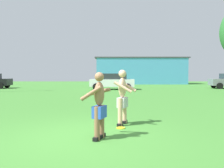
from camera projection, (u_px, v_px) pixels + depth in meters
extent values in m
plane|color=#428433|center=(81.00, 138.00, 5.52)|extent=(80.00, 80.00, 0.00)
cube|color=black|center=(97.00, 138.00, 5.32)|extent=(0.20, 0.28, 0.09)
cylinder|color=#936647|center=(97.00, 124.00, 5.30)|extent=(0.13, 0.13, 0.80)
cube|color=black|center=(102.00, 136.00, 5.56)|extent=(0.20, 0.28, 0.09)
cylinder|color=#936647|center=(101.00, 121.00, 5.54)|extent=(0.13, 0.13, 0.80)
cube|color=blue|center=(99.00, 112.00, 5.41)|extent=(0.36, 0.42, 0.29)
ellipsoid|color=#936647|center=(99.00, 94.00, 5.39)|extent=(0.33, 0.39, 0.58)
cylinder|color=#936647|center=(91.00, 93.00, 5.22)|extent=(0.52, 0.14, 0.37)
cylinder|color=#936647|center=(99.00, 92.00, 5.64)|extent=(0.56, 0.22, 0.22)
sphere|color=#936647|center=(99.00, 77.00, 5.37)|extent=(0.22, 0.22, 0.22)
cube|color=black|center=(124.00, 122.00, 7.14)|extent=(0.20, 0.28, 0.09)
cylinder|color=#E0AD89|center=(124.00, 110.00, 7.12)|extent=(0.13, 0.13, 0.84)
cube|color=black|center=(120.00, 125.00, 6.76)|extent=(0.20, 0.28, 0.09)
cylinder|color=#E0AD89|center=(120.00, 112.00, 6.74)|extent=(0.13, 0.13, 0.84)
cube|color=#B7B7BC|center=(122.00, 102.00, 6.92)|extent=(0.37, 0.45, 0.30)
ellipsoid|color=#E0AD89|center=(122.00, 88.00, 6.90)|extent=(0.34, 0.42, 0.61)
cylinder|color=#E0AD89|center=(128.00, 86.00, 7.08)|extent=(0.54, 0.32, 0.35)
cylinder|color=#E0AD89|center=(123.00, 87.00, 6.63)|extent=(0.56, 0.16, 0.36)
sphere|color=#E0AD89|center=(122.00, 74.00, 6.88)|extent=(0.23, 0.23, 0.23)
cylinder|color=yellow|center=(121.00, 128.00, 6.49)|extent=(0.25, 0.25, 0.03)
cube|color=white|center=(112.00, 83.00, 22.30)|extent=(4.39, 2.02, 0.70)
cube|color=#282D33|center=(114.00, 76.00, 22.26)|extent=(2.49, 1.71, 0.56)
cylinder|color=black|center=(96.00, 87.00, 21.49)|extent=(0.65, 0.25, 0.64)
cylinder|color=black|center=(98.00, 86.00, 23.29)|extent=(0.65, 0.25, 0.64)
cylinder|color=black|center=(127.00, 87.00, 21.34)|extent=(0.65, 0.25, 0.64)
cylinder|color=black|center=(127.00, 86.00, 23.13)|extent=(0.65, 0.25, 0.64)
cylinder|color=black|center=(219.00, 86.00, 23.12)|extent=(0.66, 0.29, 0.64)
cylinder|color=black|center=(213.00, 85.00, 24.91)|extent=(0.66, 0.29, 0.64)
cylinder|color=black|center=(7.00, 85.00, 25.08)|extent=(0.65, 0.27, 0.64)
cylinder|color=black|center=(0.00, 86.00, 23.28)|extent=(0.65, 0.27, 0.64)
cube|color=#4C9ED1|center=(140.00, 71.00, 34.63)|extent=(13.28, 4.07, 3.84)
cube|color=#3F3F44|center=(141.00, 58.00, 34.53)|extent=(13.81, 4.23, 0.16)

